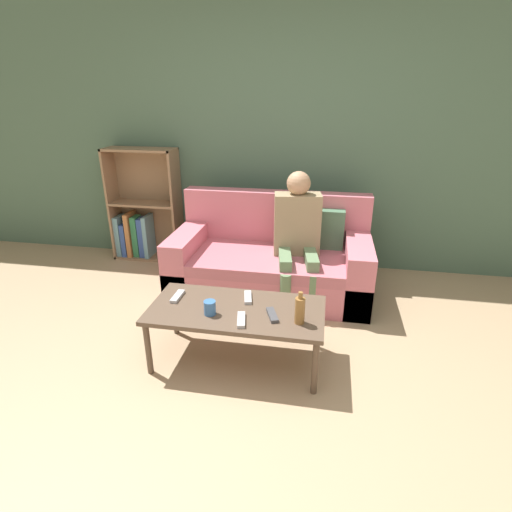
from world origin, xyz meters
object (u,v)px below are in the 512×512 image
object	(u,v)px
tv_remote_0	(178,296)
bottle	(300,310)
tv_remote_2	(272,315)
person_adult	(297,229)
couch	(272,261)
bookshelf	(143,216)
tv_remote_1	(248,297)
cup_near	(210,308)
coffee_table	(237,313)
tv_remote_3	(241,320)

from	to	relation	value
tv_remote_0	bottle	xyz separation A→B (m)	(0.86, -0.17, 0.08)
tv_remote_2	person_adult	bearing A→B (deg)	66.67
person_adult	couch	bearing A→B (deg)	151.24
bookshelf	person_adult	distance (m)	1.85
couch	tv_remote_2	world-z (taller)	couch
tv_remote_1	person_adult	bearing A→B (deg)	61.72
couch	tv_remote_0	world-z (taller)	couch
tv_remote_2	bottle	xyz separation A→B (m)	(0.17, -0.04, 0.08)
tv_remote_1	bottle	world-z (taller)	bottle
cup_near	person_adult	bearing A→B (deg)	68.26
couch	tv_remote_1	world-z (taller)	couch
tv_remote_2	bottle	bearing A→B (deg)	-34.38
coffee_table	bottle	bearing A→B (deg)	-13.81
cup_near	tv_remote_3	world-z (taller)	cup_near
tv_remote_3	tv_remote_2	bearing A→B (deg)	15.62
person_adult	tv_remote_0	world-z (taller)	person_adult
bottle	bookshelf	bearing A→B (deg)	136.33
bookshelf	tv_remote_2	bearing A→B (deg)	-45.79
bookshelf	coffee_table	world-z (taller)	bookshelf
couch	person_adult	distance (m)	0.43
bottle	couch	bearing A→B (deg)	105.75
bookshelf	coffee_table	bearing A→B (deg)	-49.33
bookshelf	cup_near	xyz separation A→B (m)	(1.28, -1.77, -0.02)
person_adult	bottle	distance (m)	1.16
couch	tv_remote_0	distance (m)	1.18
tv_remote_3	bottle	bearing A→B (deg)	-3.57
bookshelf	couch	bearing A→B (deg)	-19.71
coffee_table	cup_near	size ratio (longest dim) A/B	12.39
coffee_table	tv_remote_1	distance (m)	0.16
bookshelf	tv_remote_3	size ratio (longest dim) A/B	6.78
tv_remote_0	bottle	size ratio (longest dim) A/B	0.80
coffee_table	tv_remote_3	bearing A→B (deg)	-66.73
tv_remote_1	couch	bearing A→B (deg)	76.09
tv_remote_0	tv_remote_3	world-z (taller)	same
bottle	tv_remote_0	bearing A→B (deg)	168.68
coffee_table	tv_remote_3	xyz separation A→B (m)	(0.07, -0.15, 0.05)
person_adult	tv_remote_0	size ratio (longest dim) A/B	6.54
cup_near	tv_remote_3	xyz separation A→B (m)	(0.22, -0.05, -0.04)
tv_remote_2	bottle	world-z (taller)	bottle
coffee_table	bottle	xyz separation A→B (m)	(0.42, -0.10, 0.13)
bookshelf	tv_remote_0	distance (m)	1.88
tv_remote_1	tv_remote_2	xyz separation A→B (m)	(0.20, -0.20, 0.00)
coffee_table	tv_remote_1	xyz separation A→B (m)	(0.05, 0.14, 0.05)
person_adult	cup_near	world-z (taller)	person_adult
tv_remote_0	tv_remote_1	xyz separation A→B (m)	(0.48, 0.07, 0.00)
person_adult	tv_remote_3	xyz separation A→B (m)	(-0.24, -1.19, -0.21)
tv_remote_2	bottle	size ratio (longest dim) A/B	0.83
couch	bottle	xyz separation A→B (m)	(0.35, -1.23, 0.22)
couch	person_adult	xyz separation A→B (m)	(0.23, -0.08, 0.35)
coffee_table	person_adult	size ratio (longest dim) A/B	1.04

